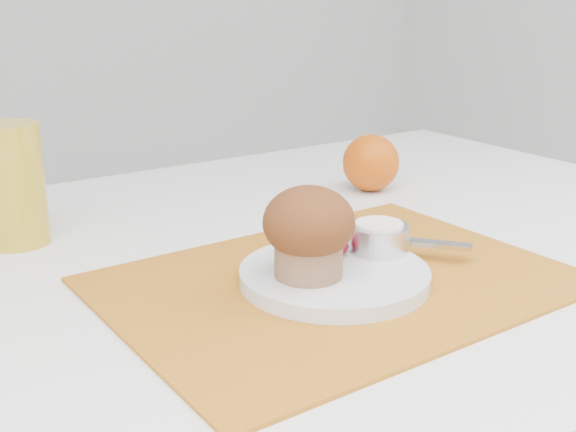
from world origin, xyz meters
TOP-DOWN VIEW (x-y plane):
  - placemat at (-0.02, -0.07)m, footprint 0.44×0.33m
  - plate at (-0.03, -0.07)m, footprint 0.19×0.19m
  - ramekin at (0.04, -0.06)m, footprint 0.08×0.08m
  - cream at (0.04, -0.06)m, footprint 0.06×0.06m
  - raspberry_near at (-0.02, -0.04)m, footprint 0.02×0.02m
  - raspberry_far at (0.00, -0.05)m, footprint 0.02×0.02m
  - butter_knife at (0.06, -0.04)m, footprint 0.13×0.15m
  - orange at (0.22, 0.17)m, footprint 0.08×0.08m
  - juice_glass at (-0.25, 0.22)m, footprint 0.08×0.08m
  - muffin at (-0.06, -0.07)m, footprint 0.09×0.09m

SIDE VIEW (x-z plane):
  - placemat at x=-0.02m, z-range 0.75..0.75m
  - plate at x=-0.03m, z-range 0.75..0.77m
  - butter_knife at x=0.06m, z-range 0.77..0.77m
  - raspberry_near at x=-0.02m, z-range 0.77..0.79m
  - raspberry_far at x=0.00m, z-range 0.77..0.79m
  - ramekin at x=0.04m, z-range 0.77..0.80m
  - orange at x=0.22m, z-range 0.75..0.83m
  - cream at x=0.04m, z-range 0.79..0.80m
  - muffin at x=-0.06m, z-range 0.77..0.86m
  - juice_glass at x=-0.25m, z-range 0.75..0.89m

